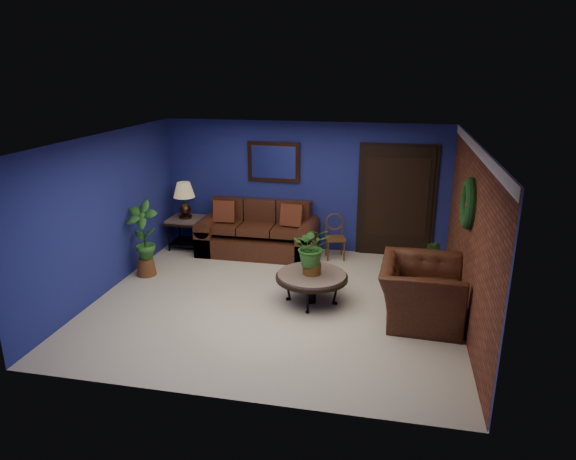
% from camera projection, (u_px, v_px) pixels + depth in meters
% --- Properties ---
extents(floor, '(5.50, 5.50, 0.00)m').
position_uv_depth(floor, '(276.00, 301.00, 7.95)').
color(floor, '#BDAE9C').
rests_on(floor, ground).
extents(wall_back, '(5.50, 0.04, 2.50)m').
position_uv_depth(wall_back, '(305.00, 187.00, 9.90)').
color(wall_back, navy).
rests_on(wall_back, ground).
extents(wall_left, '(0.04, 5.00, 2.50)m').
position_uv_depth(wall_left, '(106.00, 214.00, 8.10)').
color(wall_left, navy).
rests_on(wall_left, ground).
extents(wall_right_brick, '(0.04, 5.00, 2.50)m').
position_uv_depth(wall_right_brick, '(470.00, 236.00, 7.04)').
color(wall_right_brick, maroon).
rests_on(wall_right_brick, ground).
extents(ceiling, '(5.50, 5.00, 0.02)m').
position_uv_depth(ceiling, '(275.00, 139.00, 7.19)').
color(ceiling, silver).
rests_on(ceiling, wall_back).
extents(crown_molding, '(0.03, 5.00, 0.14)m').
position_uv_depth(crown_molding, '(478.00, 150.00, 6.68)').
color(crown_molding, white).
rests_on(crown_molding, wall_right_brick).
extents(wall_mirror, '(1.02, 0.06, 0.77)m').
position_uv_depth(wall_mirror, '(274.00, 162.00, 9.84)').
color(wall_mirror, '#3D2011').
rests_on(wall_mirror, wall_back).
extents(closet_door, '(1.44, 0.06, 2.18)m').
position_uv_depth(closet_door, '(396.00, 202.00, 9.60)').
color(closet_door, black).
rests_on(closet_door, wall_back).
extents(wreath, '(0.16, 0.72, 0.72)m').
position_uv_depth(wreath, '(469.00, 203.00, 6.96)').
color(wreath, black).
rests_on(wreath, wall_right_brick).
extents(sofa, '(2.27, 0.98, 1.02)m').
position_uv_depth(sofa, '(259.00, 236.00, 9.95)').
color(sofa, '#472114').
rests_on(sofa, ground).
extents(coffee_table, '(1.10, 1.10, 0.47)m').
position_uv_depth(coffee_table, '(312.00, 277.00, 7.80)').
color(coffee_table, '#58524D').
rests_on(coffee_table, ground).
extents(end_table, '(0.68, 0.68, 0.62)m').
position_uv_depth(end_table, '(186.00, 225.00, 10.16)').
color(end_table, '#58524D').
rests_on(end_table, ground).
extents(table_lamp, '(0.41, 0.41, 0.69)m').
position_uv_depth(table_lamp, '(184.00, 196.00, 9.98)').
color(table_lamp, '#3D2011').
rests_on(table_lamp, end_table).
extents(side_chair, '(0.44, 0.44, 0.84)m').
position_uv_depth(side_chair, '(335.00, 233.00, 9.65)').
color(side_chair, '#533617').
rests_on(side_chair, ground).
extents(armchair, '(1.21, 1.37, 0.85)m').
position_uv_depth(armchair, '(421.00, 292.00, 7.28)').
color(armchair, '#472114').
rests_on(armchair, ground).
extents(coffee_plant, '(0.65, 0.59, 0.75)m').
position_uv_depth(coffee_plant, '(312.00, 248.00, 7.65)').
color(coffee_plant, brown).
rests_on(coffee_plant, coffee_table).
extents(floor_plant, '(0.38, 0.33, 0.74)m').
position_uv_depth(floor_plant, '(430.00, 261.00, 8.59)').
color(floor_plant, brown).
rests_on(floor_plant, ground).
extents(tall_plant, '(0.59, 0.43, 1.31)m').
position_uv_depth(tall_plant, '(144.00, 237.00, 8.75)').
color(tall_plant, brown).
rests_on(tall_plant, ground).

